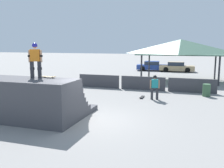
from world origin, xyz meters
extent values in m
plane|color=gray|center=(0.00, 0.00, 0.00)|extent=(160.00, 160.00, 0.00)
cube|color=#424247|center=(-2.95, 0.12, 0.12)|extent=(5.08, 3.89, 0.24)
cube|color=#424247|center=(-2.95, -0.35, 0.37)|extent=(5.08, 2.94, 0.24)
cube|color=#424247|center=(-2.95, -0.52, 0.61)|extent=(5.08, 2.60, 0.24)
cube|color=#424247|center=(-2.95, -0.64, 0.86)|extent=(5.08, 2.36, 0.24)
cube|color=#424247|center=(-2.95, -0.72, 1.10)|extent=(5.08, 2.20, 0.24)
cube|color=#424247|center=(-2.95, -0.78, 1.34)|extent=(5.08, 2.08, 0.24)
cube|color=#424247|center=(-2.95, -0.82, 1.59)|extent=(5.08, 2.00, 0.24)
cube|color=#424247|center=(-2.95, -0.85, 1.83)|extent=(5.08, 1.95, 0.24)
cylinder|color=silver|center=(-2.95, 0.11, 1.92)|extent=(4.98, 0.07, 0.07)
cube|color=#2D2D33|center=(-2.38, -0.32, 2.35)|extent=(0.19, 0.19, 0.79)
cube|color=black|center=(-2.39, -0.30, 2.40)|extent=(0.22, 0.19, 0.12)
cube|color=#2D2D33|center=(-2.70, -0.44, 2.35)|extent=(0.19, 0.19, 0.79)
cube|color=black|center=(-2.71, -0.41, 2.40)|extent=(0.22, 0.19, 0.12)
cube|color=orange|center=(-2.54, -0.38, 3.03)|extent=(0.48, 0.35, 0.56)
cylinder|color=tan|center=(-2.29, -0.29, 2.98)|extent=(0.14, 0.14, 0.56)
cylinder|color=black|center=(-2.29, -0.29, 3.00)|extent=(0.20, 0.20, 0.08)
cylinder|color=tan|center=(-2.79, -0.47, 2.98)|extent=(0.14, 0.14, 0.56)
cylinder|color=black|center=(-2.79, -0.47, 3.00)|extent=(0.20, 0.20, 0.08)
sphere|color=tan|center=(-2.54, -0.38, 3.45)|extent=(0.22, 0.22, 0.22)
sphere|color=#232399|center=(-2.54, -0.38, 3.48)|extent=(0.24, 0.24, 0.24)
cylinder|color=silver|center=(-1.81, -0.10, 1.98)|extent=(0.05, 0.04, 0.05)
cylinder|color=silver|center=(-1.82, -0.24, 1.98)|extent=(0.05, 0.04, 0.05)
cylinder|color=silver|center=(-2.27, -0.05, 1.98)|extent=(0.05, 0.04, 0.05)
cylinder|color=silver|center=(-2.28, -0.19, 1.98)|extent=(0.05, 0.04, 0.05)
cube|color=tan|center=(-2.05, -0.15, 2.01)|extent=(0.76, 0.28, 0.02)
cube|color=tan|center=(-1.71, -0.18, 2.03)|extent=(0.11, 0.21, 0.02)
cube|color=#2D2D33|center=(2.05, 5.43, 0.38)|extent=(0.18, 0.18, 0.77)
cube|color=#2D2D33|center=(2.37, 5.53, 0.38)|extent=(0.18, 0.18, 0.77)
cube|color=teal|center=(2.21, 5.48, 1.04)|extent=(0.46, 0.32, 0.54)
cylinder|color=#A87A5B|center=(1.96, 5.41, 0.99)|extent=(0.13, 0.13, 0.54)
cylinder|color=#A87A5B|center=(2.45, 5.56, 0.99)|extent=(0.13, 0.13, 0.54)
sphere|color=#A87A5B|center=(2.21, 5.48, 1.45)|extent=(0.21, 0.21, 0.21)
sphere|color=black|center=(2.21, 5.48, 1.47)|extent=(0.24, 0.24, 0.24)
cylinder|color=blue|center=(1.42, 5.50, 0.03)|extent=(0.03, 0.05, 0.05)
cylinder|color=blue|center=(1.28, 5.50, 0.03)|extent=(0.03, 0.05, 0.05)
cylinder|color=blue|center=(1.42, 6.02, 0.03)|extent=(0.03, 0.05, 0.05)
cylinder|color=blue|center=(1.28, 6.02, 0.03)|extent=(0.03, 0.05, 0.05)
cube|color=black|center=(1.35, 5.76, 0.06)|extent=(0.21, 0.84, 0.02)
cube|color=black|center=(1.34, 5.38, 0.08)|extent=(0.20, 0.10, 0.02)
cube|color=#3D3D42|center=(-2.85, 8.65, 0.53)|extent=(3.45, 0.12, 1.05)
cube|color=#3D3D42|center=(0.82, 8.65, 0.53)|extent=(3.45, 0.12, 1.05)
cube|color=#3D3D42|center=(4.49, 8.65, 0.53)|extent=(3.45, 0.12, 1.05)
cylinder|color=#2D2D33|center=(-0.11, 12.64, 1.26)|extent=(0.16, 0.16, 2.52)
cylinder|color=#2D2D33|center=(6.63, 12.64, 1.26)|extent=(0.16, 0.16, 2.52)
cylinder|color=#2D2D33|center=(-0.11, 16.89, 1.26)|extent=(0.16, 0.16, 2.52)
cylinder|color=#2D2D33|center=(6.63, 16.89, 1.26)|extent=(0.16, 0.16, 2.52)
cube|color=#4C705B|center=(3.26, 14.77, 2.57)|extent=(7.93, 5.01, 0.10)
pyramid|color=#4C705B|center=(3.26, 14.77, 3.32)|extent=(7.77, 4.91, 1.39)
cylinder|color=#385B3D|center=(5.44, 7.59, 0.42)|extent=(0.52, 0.52, 0.85)
cube|color=navy|center=(-0.71, 23.30, 0.48)|extent=(4.31, 2.07, 0.62)
cube|color=#283342|center=(-0.82, 23.29, 1.02)|extent=(2.05, 1.61, 0.46)
cube|color=navy|center=(-0.82, 23.29, 1.25)|extent=(1.96, 1.57, 0.04)
cylinder|color=black|center=(0.50, 24.19, 0.32)|extent=(0.65, 0.25, 0.64)
cylinder|color=black|center=(0.63, 22.63, 0.32)|extent=(0.65, 0.25, 0.64)
cylinder|color=black|center=(-2.04, 23.97, 0.32)|extent=(0.65, 0.25, 0.64)
cylinder|color=black|center=(-1.91, 22.41, 0.32)|extent=(0.65, 0.25, 0.64)
cube|color=tan|center=(2.48, 22.99, 0.48)|extent=(4.47, 1.88, 0.62)
cube|color=#283342|center=(2.36, 22.98, 1.02)|extent=(2.10, 1.51, 0.46)
cube|color=tan|center=(2.36, 22.98, 1.25)|extent=(2.01, 1.47, 0.04)
cylinder|color=black|center=(3.78, 23.81, 0.32)|extent=(0.65, 0.23, 0.64)
cylinder|color=black|center=(3.86, 22.29, 0.32)|extent=(0.65, 0.23, 0.64)
cylinder|color=black|center=(1.10, 23.69, 0.32)|extent=(0.65, 0.23, 0.64)
cylinder|color=black|center=(1.18, 22.16, 0.32)|extent=(0.65, 0.23, 0.64)
camera|label=1|loc=(4.49, -10.37, 3.54)|focal=40.00mm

